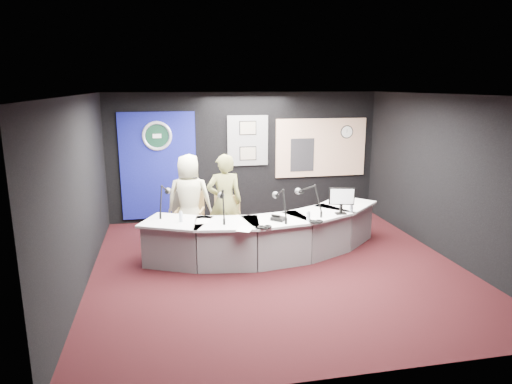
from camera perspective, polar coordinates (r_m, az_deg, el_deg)
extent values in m
plane|color=black|center=(7.70, 2.67, -9.28)|extent=(6.00, 6.00, 0.00)
cube|color=silver|center=(7.12, 2.91, 12.03)|extent=(6.00, 6.00, 0.02)
cube|color=black|center=(10.17, -1.34, 4.49)|extent=(6.00, 0.02, 2.80)
cube|color=black|center=(4.54, 12.09, -7.01)|extent=(6.00, 0.02, 2.80)
cube|color=black|center=(7.18, -21.12, -0.12)|extent=(0.02, 6.00, 2.80)
cube|color=black|center=(8.52, 22.78, 1.73)|extent=(0.02, 6.00, 2.80)
cube|color=navy|center=(10.01, -12.09, 3.19)|extent=(1.60, 0.05, 2.30)
torus|color=silver|center=(9.88, -12.27, 6.86)|extent=(0.63, 0.07, 0.63)
cylinder|color=black|center=(9.89, -12.27, 6.87)|extent=(0.48, 0.01, 0.48)
cube|color=slate|center=(10.10, -1.04, 6.44)|extent=(0.90, 0.04, 1.10)
cube|color=#7E705B|center=(10.04, -1.02, 8.00)|extent=(0.34, 0.02, 0.27)
cube|color=#7E705B|center=(10.11, -1.00, 4.84)|extent=(0.34, 0.02, 0.27)
cube|color=tan|center=(10.56, 8.12, 5.51)|extent=(2.12, 0.06, 1.32)
cube|color=#D7AE88|center=(10.55, 8.13, 5.51)|extent=(2.00, 0.02, 1.20)
cube|color=black|center=(10.41, 5.80, 4.64)|extent=(0.55, 0.02, 0.75)
cylinder|color=white|center=(10.71, 11.29, 7.38)|extent=(0.28, 0.01, 0.28)
cube|color=#6B655A|center=(8.96, -8.89, -1.98)|extent=(0.51, 0.22, 0.70)
imported|color=beige|center=(8.67, -8.34, -0.88)|extent=(0.91, 0.68, 1.71)
imported|color=olive|center=(8.27, -3.94, -1.27)|extent=(0.64, 0.43, 1.76)
cube|color=black|center=(8.03, 10.64, -0.51)|extent=(0.47, 0.15, 0.33)
cube|color=black|center=(7.61, 2.82, -3.36)|extent=(0.28, 0.28, 0.06)
torus|color=black|center=(7.54, 7.53, -3.68)|extent=(0.21, 0.21, 0.03)
torus|color=black|center=(7.20, 1.08, -4.39)|extent=(0.19, 0.19, 0.03)
cube|color=white|center=(7.60, -6.69, -3.64)|extent=(0.27, 0.34, 0.00)
cube|color=white|center=(7.16, -1.34, -4.64)|extent=(0.34, 0.38, 0.00)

